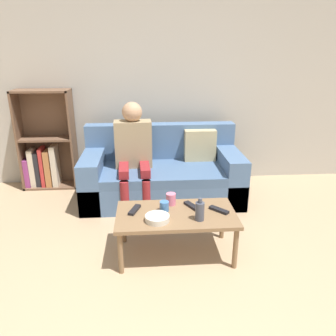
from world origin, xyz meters
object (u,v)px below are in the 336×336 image
(cup_near, at_px, (164,206))
(snack_bowl, at_px, (157,218))
(bookshelf, at_px, (46,150))
(couch, at_px, (163,175))
(coffee_table, at_px, (176,218))
(bottle, at_px, (200,211))
(tv_remote_2, at_px, (192,206))
(person_adult, at_px, (133,147))
(tv_remote_0, at_px, (219,210))
(tv_remote_1, at_px, (135,210))
(cup_far, at_px, (171,199))

(cup_near, xyz_separation_m, snack_bowl, (-0.06, -0.15, -0.02))
(bookshelf, relative_size, snack_bowl, 6.30)
(couch, distance_m, coffee_table, 1.14)
(bottle, bearing_deg, coffee_table, 144.50)
(tv_remote_2, bearing_deg, bottle, -110.93)
(person_adult, bearing_deg, bookshelf, 152.08)
(coffee_table, bearing_deg, tv_remote_0, 1.51)
(bookshelf, bearing_deg, bottle, -46.58)
(tv_remote_1, height_order, snack_bowl, snack_bowl)
(person_adult, bearing_deg, tv_remote_0, -58.89)
(cup_far, relative_size, tv_remote_2, 0.58)
(couch, height_order, snack_bowl, couch)
(person_adult, height_order, tv_remote_1, person_adult)
(couch, bearing_deg, person_adult, -167.13)
(tv_remote_0, bearing_deg, snack_bowl, 149.51)
(person_adult, bearing_deg, tv_remote_1, -91.18)
(coffee_table, bearing_deg, snack_bowl, -144.34)
(tv_remote_2, relative_size, bottle, 0.94)
(couch, distance_m, tv_remote_1, 1.13)
(tv_remote_1, relative_size, bottle, 0.96)
(tv_remote_0, bearing_deg, couch, 65.14)
(bookshelf, height_order, tv_remote_0, bookshelf)
(coffee_table, height_order, cup_far, cup_far)
(couch, relative_size, cup_near, 20.35)
(person_adult, distance_m, tv_remote_1, 1.04)
(bookshelf, distance_m, cup_near, 2.04)
(tv_remote_1, bearing_deg, couch, 95.61)
(coffee_table, distance_m, tv_remote_2, 0.18)
(bookshelf, bearing_deg, cup_near, -48.77)
(tv_remote_0, relative_size, tv_remote_2, 0.90)
(coffee_table, bearing_deg, tv_remote_1, 169.65)
(cup_near, relative_size, cup_far, 0.86)
(couch, height_order, cup_near, couch)
(cup_near, bearing_deg, bookshelf, 131.23)
(cup_near, xyz_separation_m, tv_remote_2, (0.23, 0.06, -0.03))
(tv_remote_2, height_order, bottle, bottle)
(bookshelf, bearing_deg, person_adult, -25.21)
(couch, distance_m, person_adult, 0.49)
(bookshelf, bearing_deg, tv_remote_0, -41.26)
(snack_bowl, bearing_deg, bottle, -1.61)
(tv_remote_2, bearing_deg, bookshelf, 108.34)
(tv_remote_2, distance_m, bottle, 0.23)
(tv_remote_0, bearing_deg, coffee_table, 137.56)
(couch, bearing_deg, bottle, -80.48)
(cup_far, height_order, snack_bowl, cup_far)
(cup_near, bearing_deg, person_adult, 104.63)
(snack_bowl, bearing_deg, couch, 84.83)
(person_adult, relative_size, tv_remote_1, 6.24)
(cup_near, bearing_deg, coffee_table, -24.49)
(cup_far, xyz_separation_m, bottle, (0.20, -0.28, 0.03))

